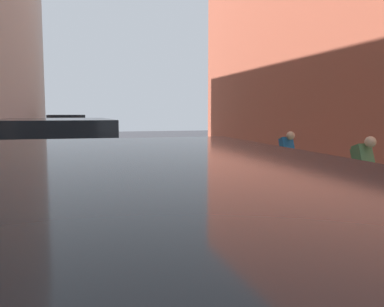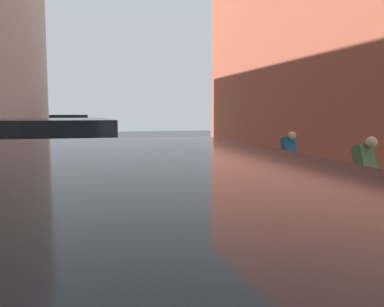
{
  "view_description": "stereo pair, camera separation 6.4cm",
  "coord_description": "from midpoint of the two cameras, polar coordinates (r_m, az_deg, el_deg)",
  "views": [
    {
      "loc": [
        -2.39,
        3.61,
        2.08
      ],
      "look_at": [
        -0.42,
        10.25,
        1.37
      ],
      "focal_mm": 37.73,
      "sensor_mm": 36.0,
      "label": 1
    },
    {
      "loc": [
        -2.33,
        3.6,
        2.08
      ],
      "look_at": [
        -0.42,
        10.25,
        1.37
      ],
      "focal_mm": 37.73,
      "sensor_mm": 36.0,
      "label": 2
    }
  ],
  "objects": [
    {
      "name": "building_facade_right",
      "position": [
        16.77,
        23.27,
        17.91
      ],
      "size": [
        2.4,
        28.6,
        11.44
      ],
      "primitive_type": "cube",
      "color": "#9E4C38",
      "rests_on": "ground"
    },
    {
      "name": "cyclist_trailing",
      "position": [
        8.76,
        22.64,
        -2.7
      ],
      "size": [
        0.48,
        1.73,
        1.62
      ],
      "color": "black",
      "rests_on": "ground"
    },
    {
      "name": "parked_sedan_blue",
      "position": [
        13.58,
        -17.64,
        0.08
      ],
      "size": [
        2.05,
        4.44,
        1.53
      ],
      "color": "navy",
      "rests_on": "ground"
    },
    {
      "name": "cyclist_far",
      "position": [
        11.11,
        13.01,
        -0.93
      ],
      "size": [
        0.48,
        1.66,
        1.59
      ],
      "color": "black",
      "rests_on": "ground"
    },
    {
      "name": "parked_suv_gray",
      "position": [
        6.95,
        -18.71,
        -3.3
      ],
      "size": [
        1.99,
        4.33,
        1.98
      ],
      "color": "#595B60",
      "rests_on": "ground"
    },
    {
      "name": "bike_lane_paint",
      "position": [
        12.09,
        9.54,
        -4.16
      ],
      "size": [
        1.6,
        32.6,
        0.0
      ],
      "primitive_type": "cube",
      "color": "#2D8451",
      "rests_on": "ground"
    },
    {
      "name": "sidewalk_right",
      "position": [
        13.27,
        18.68,
        -3.2
      ],
      "size": [
        3.08,
        32.6,
        0.14
      ],
      "primitive_type": "cube",
      "color": "#A8A59E",
      "rests_on": "ground"
    },
    {
      "name": "lane_divider_stripe",
      "position": [
        11.73,
        5.57,
        -4.41
      ],
      "size": [
        0.12,
        32.6,
        0.0
      ],
      "primitive_type": "cube",
      "color": "white",
      "rests_on": "ground"
    },
    {
      "name": "ground_plane",
      "position": [
        9.24,
        -1.31,
        -7.19
      ],
      "size": [
        71.71,
        71.71,
        0.0
      ],
      "primitive_type": "plane",
      "color": "#38383D"
    },
    {
      "name": "parked_suv_black",
      "position": [
        19.24,
        -17.35,
        2.39
      ],
      "size": [
        1.84,
        4.81,
        1.98
      ],
      "color": "black",
      "rests_on": "ground"
    }
  ]
}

